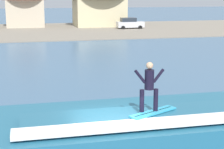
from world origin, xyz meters
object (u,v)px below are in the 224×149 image
at_px(house_gabled_white, 99,4).
at_px(house_small_cottage, 25,4).
at_px(surfboard, 153,112).
at_px(surfer, 149,84).
at_px(car_far_shore, 130,23).
at_px(wave_crest, 142,135).

relative_size(house_gabled_white, house_small_cottage, 1.37).
bearing_deg(surfboard, house_small_cottage, 94.10).
xyz_separation_m(surfer, car_far_shore, (12.70, 47.39, -1.98)).
distance_m(surfboard, house_gabled_white, 54.17).
distance_m(wave_crest, car_far_shore, 48.60).
xyz_separation_m(surfboard, house_gabled_white, (8.66, 53.43, 1.97)).
bearing_deg(house_gabled_white, surfboard, -99.20).
height_order(car_far_shore, house_small_cottage, house_small_cottage).
distance_m(surfboard, car_far_shore, 49.10).
bearing_deg(surfer, car_far_shore, 75.00).
height_order(surfboard, surfer, surfer).
bearing_deg(house_gabled_white, house_small_cottage, 175.27).
xyz_separation_m(wave_crest, surfer, (0.05, -0.50, 2.03)).
bearing_deg(wave_crest, house_gabled_white, 80.50).
bearing_deg(car_far_shore, wave_crest, -105.20).
relative_size(surfboard, car_far_shore, 0.44).
height_order(wave_crest, house_gabled_white, house_gabled_white).
distance_m(surfer, house_gabled_white, 54.10).
xyz_separation_m(house_gabled_white, house_small_cottage, (-12.56, 1.04, 0.03)).
xyz_separation_m(surfboard, surfer, (-0.15, 0.06, 0.99)).
relative_size(surfer, car_far_shore, 0.40).
bearing_deg(car_far_shore, house_gabled_white, 123.05).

